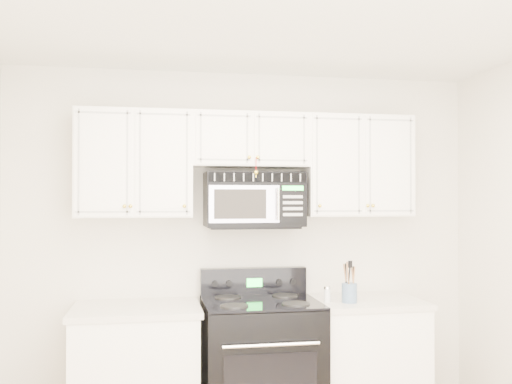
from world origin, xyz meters
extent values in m
cube|color=beige|center=(0.00, 1.75, 1.30)|extent=(3.50, 0.01, 2.60)
cube|color=white|center=(-0.80, 1.44, 0.44)|extent=(0.82, 0.63, 0.88)
cube|color=silver|center=(-0.80, 1.44, 0.90)|extent=(0.86, 0.65, 0.04)
cube|color=white|center=(0.80, 1.44, 0.44)|extent=(0.82, 0.63, 0.88)
cube|color=silver|center=(0.80, 1.44, 0.90)|extent=(0.86, 0.65, 0.04)
cube|color=black|center=(0.05, 1.41, 0.46)|extent=(0.80, 0.68, 0.92)
cylinder|color=white|center=(0.05, 1.04, 0.72)|extent=(0.63, 0.02, 0.02)
cube|color=black|center=(0.05, 1.41, 0.93)|extent=(0.80, 0.68, 0.02)
cube|color=black|center=(0.05, 1.71, 1.03)|extent=(0.80, 0.08, 0.21)
cube|color=#22E53B|center=(0.05, 1.67, 1.03)|extent=(0.12, 0.00, 0.06)
cube|color=white|center=(-0.82, 1.58, 1.90)|extent=(0.80, 0.33, 0.75)
cube|color=white|center=(0.82, 1.58, 1.90)|extent=(0.80, 0.33, 0.75)
cube|color=white|center=(0.00, 1.58, 2.08)|extent=(0.84, 0.33, 0.39)
sphere|color=gold|center=(-0.84, 1.40, 1.60)|extent=(0.03, 0.03, 0.03)
sphere|color=gold|center=(-0.48, 1.40, 1.60)|extent=(0.03, 0.03, 0.03)
sphere|color=gold|center=(0.48, 1.40, 1.60)|extent=(0.03, 0.03, 0.03)
sphere|color=gold|center=(0.84, 1.40, 1.60)|extent=(0.03, 0.03, 0.03)
sphere|color=gold|center=(-0.03, 1.40, 1.94)|extent=(0.03, 0.03, 0.03)
sphere|color=gold|center=(0.03, 1.40, 1.94)|extent=(0.03, 0.03, 0.03)
cylinder|color=#C1070C|center=(0.02, 1.40, 1.89)|extent=(0.00, 0.00, 0.10)
sphere|color=gold|center=(0.02, 1.40, 1.83)|extent=(0.03, 0.03, 0.03)
cube|color=black|center=(0.03, 1.57, 1.65)|extent=(0.71, 0.35, 0.39)
cube|color=#ACAAA8|center=(0.03, 1.40, 1.80)|extent=(0.69, 0.01, 0.07)
cube|color=#B5B3C8|center=(-0.07, 1.39, 1.61)|extent=(0.50, 0.01, 0.26)
cube|color=black|center=(-0.10, 1.39, 1.61)|extent=(0.37, 0.01, 0.21)
cube|color=black|center=(0.28, 1.39, 1.61)|extent=(0.19, 0.01, 0.26)
cube|color=#22E53B|center=(0.28, 1.38, 1.73)|extent=(0.15, 0.00, 0.03)
cylinder|color=white|center=(0.17, 1.36, 1.61)|extent=(0.02, 0.02, 0.22)
cylinder|color=slate|center=(0.67, 1.32, 0.99)|extent=(0.11, 0.11, 0.13)
cylinder|color=#9B683C|center=(0.70, 1.32, 1.06)|extent=(0.01, 0.01, 0.23)
cylinder|color=black|center=(0.66, 1.34, 1.07)|extent=(0.01, 0.01, 0.25)
cylinder|color=#9B683C|center=(0.66, 1.29, 1.07)|extent=(0.01, 0.01, 0.27)
cylinder|color=black|center=(0.70, 1.32, 1.06)|extent=(0.01, 0.01, 0.23)
cylinder|color=#9B683C|center=(0.66, 1.34, 1.07)|extent=(0.01, 0.01, 0.25)
cylinder|color=black|center=(0.66, 1.29, 1.07)|extent=(0.01, 0.01, 0.27)
cylinder|color=#9B683C|center=(0.70, 1.32, 1.06)|extent=(0.01, 0.01, 0.23)
cylinder|color=silver|center=(0.52, 1.35, 0.97)|extent=(0.04, 0.04, 0.09)
cylinder|color=white|center=(0.52, 1.35, 1.02)|extent=(0.05, 0.05, 0.02)
cylinder|color=silver|center=(0.53, 1.41, 0.96)|extent=(0.04, 0.04, 0.08)
cylinder|color=white|center=(0.53, 1.41, 1.01)|extent=(0.04, 0.04, 0.01)
camera|label=1|loc=(-0.68, -2.52, 1.65)|focal=40.00mm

